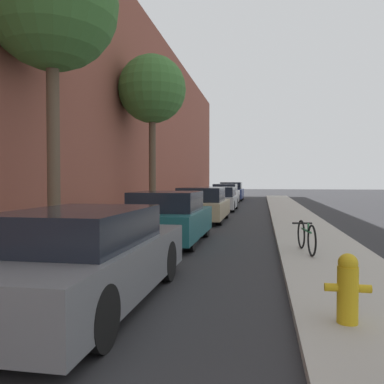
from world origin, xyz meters
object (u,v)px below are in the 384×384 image
(parked_car_teal, at_px, (168,218))
(fire_hydrant, at_px, (348,287))
(parked_car_silver, at_px, (220,199))
(parked_car_navy, at_px, (231,192))
(parked_car_champagne, at_px, (202,205))
(street_tree_near, at_px, (52,5))
(parked_car_white, at_px, (226,195))
(street_tree_far, at_px, (152,90))
(parked_car_grey, at_px, (86,258))
(bicycle, at_px, (306,237))

(parked_car_teal, xyz_separation_m, fire_hydrant, (3.41, -5.83, -0.15))
(parked_car_teal, relative_size, parked_car_silver, 0.98)
(parked_car_navy, bearing_deg, parked_car_champagne, -89.64)
(parked_car_silver, distance_m, fire_hydrant, 17.73)
(parked_car_champagne, xyz_separation_m, street_tree_near, (-1.94, -8.25, 4.69))
(parked_car_white, xyz_separation_m, street_tree_far, (-1.74, -12.14, 4.47))
(parked_car_champagne, xyz_separation_m, street_tree_far, (-1.80, -1.05, 4.49))
(fire_hydrant, bearing_deg, parked_car_grey, 172.08)
(parked_car_grey, relative_size, parked_car_champagne, 1.02)
(street_tree_near, distance_m, fire_hydrant, 7.88)
(street_tree_near, bearing_deg, fire_hydrant, -31.84)
(parked_car_white, height_order, bicycle, parked_car_white)
(parked_car_grey, bearing_deg, parked_car_white, 90.41)
(parked_car_teal, xyz_separation_m, street_tree_near, (-1.88, -2.55, 4.69))
(parked_car_white, distance_m, fire_hydrant, 22.87)
(street_tree_far, bearing_deg, parked_car_teal, -69.48)
(parked_car_teal, bearing_deg, parked_car_grey, -88.24)
(parked_car_white, bearing_deg, street_tree_near, -95.56)
(parked_car_white, xyz_separation_m, street_tree_near, (-1.88, -19.33, 4.66))
(parked_car_champagne, bearing_deg, parked_car_navy, 90.36)
(parked_car_white, xyz_separation_m, fire_hydrant, (3.40, -22.62, -0.17))
(bicycle, bearing_deg, parked_car_grey, -137.39)
(parked_car_grey, height_order, bicycle, parked_car_grey)
(street_tree_far, bearing_deg, parked_car_navy, 84.62)
(parked_car_teal, relative_size, parked_car_navy, 0.97)
(parked_car_teal, height_order, bicycle, parked_car_teal)
(parked_car_grey, distance_m, street_tree_near, 5.87)
(parked_car_grey, distance_m, parked_car_teal, 5.39)
(parked_car_teal, relative_size, parked_car_champagne, 0.89)
(parked_car_white, bearing_deg, parked_car_teal, -90.02)
(parked_car_teal, xyz_separation_m, parked_car_silver, (0.17, 11.60, -0.05))
(parked_car_silver, bearing_deg, parked_car_champagne, -91.05)
(street_tree_far, bearing_deg, parked_car_champagne, 30.41)
(parked_car_navy, distance_m, bicycle, 24.31)
(parked_car_grey, bearing_deg, parked_car_silver, 89.99)
(parked_car_grey, height_order, parked_car_navy, parked_car_navy)
(parked_car_white, bearing_deg, parked_car_silver, -88.20)
(parked_car_silver, relative_size, street_tree_near, 0.60)
(parked_car_silver, distance_m, parked_car_white, 5.19)
(parked_car_navy, height_order, street_tree_near, street_tree_near)
(parked_car_teal, distance_m, parked_car_navy, 22.57)
(parked_car_grey, bearing_deg, parked_car_navy, 90.44)
(parked_car_white, height_order, parked_car_navy, parked_car_navy)
(parked_car_teal, height_order, parked_car_champagne, parked_car_champagne)
(street_tree_near, bearing_deg, parked_car_champagne, 76.78)
(parked_car_silver, xyz_separation_m, street_tree_near, (-2.05, -14.15, 4.73))
(street_tree_near, bearing_deg, parked_car_silver, 81.77)
(street_tree_near, bearing_deg, bicycle, 11.36)
(parked_car_grey, relative_size, parked_car_white, 0.97)
(fire_hydrant, height_order, bicycle, fire_hydrant)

